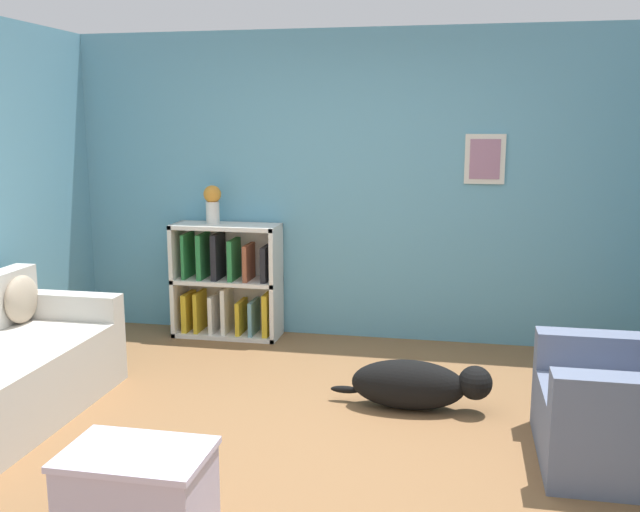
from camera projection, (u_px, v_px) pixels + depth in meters
name	position (u px, v px, depth m)	size (l,w,h in m)	color
ground_plane	(306.00, 447.00, 4.11)	(14.00, 14.00, 0.00)	brown
wall_back	(363.00, 187.00, 6.03)	(5.60, 0.13, 2.60)	#609EB7
bookshelf	(228.00, 283.00, 6.19)	(0.92, 0.35, 0.98)	silver
coffee_table	(138.00, 490.00, 3.21)	(0.65, 0.44, 0.41)	#BCB2D1
dog	(416.00, 384.00, 4.63)	(1.06, 0.29, 0.33)	black
vase	(212.00, 202.00, 6.06)	(0.15, 0.15, 0.33)	silver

